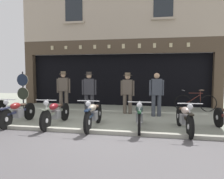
# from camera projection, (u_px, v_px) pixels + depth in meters

# --- Properties ---
(ground) EXTENTS (21.95, 22.00, 0.18)m
(ground) POSITION_uv_depth(u_px,v_px,m) (73.00, 147.00, 4.94)
(ground) COLOR gray
(shop_facade) EXTENTS (10.25, 4.42, 6.65)m
(shop_facade) POSITION_uv_depth(u_px,v_px,m) (122.00, 71.00, 12.60)
(shop_facade) COLOR black
(shop_facade) RESTS_ON ground
(motorcycle_left) EXTENTS (0.62, 1.91, 0.89)m
(motorcycle_left) POSITION_uv_depth(u_px,v_px,m) (18.00, 112.00, 6.93)
(motorcycle_left) COLOR black
(motorcycle_left) RESTS_ON ground
(motorcycle_center_left) EXTENTS (0.62, 2.03, 0.90)m
(motorcycle_center_left) POSITION_uv_depth(u_px,v_px,m) (56.00, 112.00, 6.78)
(motorcycle_center_left) COLOR black
(motorcycle_center_left) RESTS_ON ground
(motorcycle_center) EXTENTS (0.62, 1.95, 0.92)m
(motorcycle_center) POSITION_uv_depth(u_px,v_px,m) (93.00, 114.00, 6.48)
(motorcycle_center) COLOR black
(motorcycle_center) RESTS_ON ground
(motorcycle_center_right) EXTENTS (0.62, 1.95, 0.91)m
(motorcycle_center_right) POSITION_uv_depth(u_px,v_px,m) (139.00, 115.00, 6.34)
(motorcycle_center_right) COLOR black
(motorcycle_center_right) RESTS_ON ground
(motorcycle_right) EXTENTS (0.62, 1.97, 0.90)m
(motorcycle_right) POSITION_uv_depth(u_px,v_px,m) (184.00, 117.00, 6.06)
(motorcycle_right) COLOR black
(motorcycle_right) RESTS_ON ground
(salesman_left) EXTENTS (0.55, 0.33, 1.72)m
(salesman_left) POSITION_uv_depth(u_px,v_px,m) (64.00, 90.00, 8.96)
(salesman_left) COLOR brown
(salesman_left) RESTS_ON ground
(shopkeeper_center) EXTENTS (0.55, 0.33, 1.70)m
(shopkeeper_center) POSITION_uv_depth(u_px,v_px,m) (89.00, 91.00, 8.35)
(shopkeeper_center) COLOR #2D2D33
(shopkeeper_center) RESTS_ON ground
(salesman_right) EXTENTS (0.56, 0.36, 1.67)m
(salesman_right) POSITION_uv_depth(u_px,v_px,m) (127.00, 91.00, 8.71)
(salesman_right) COLOR brown
(salesman_right) RESTS_ON ground
(assistant_far_right) EXTENTS (0.55, 0.29, 1.66)m
(assistant_far_right) POSITION_uv_depth(u_px,v_px,m) (157.00, 92.00, 8.18)
(assistant_far_right) COLOR #3D424C
(assistant_far_right) RESTS_ON ground
(tyre_sign_pole) EXTENTS (0.56, 0.06, 1.71)m
(tyre_sign_pole) POSITION_uv_depth(u_px,v_px,m) (23.00, 87.00, 9.75)
(tyre_sign_pole) COLOR #232328
(tyre_sign_pole) RESTS_ON ground
(advert_board_near) EXTENTS (0.64, 0.03, 1.11)m
(advert_board_near) POSITION_uv_depth(u_px,v_px,m) (162.00, 69.00, 10.63)
(advert_board_near) COLOR beige
(advert_board_far) EXTENTS (0.75, 0.03, 1.06)m
(advert_board_far) POSITION_uv_depth(u_px,v_px,m) (184.00, 72.00, 10.45)
(advert_board_far) COLOR silver
(leaning_bicycle) EXTENTS (1.79, 0.50, 0.95)m
(leaning_bicycle) POSITION_uv_depth(u_px,v_px,m) (196.00, 102.00, 9.29)
(leaning_bicycle) COLOR black
(leaning_bicycle) RESTS_ON ground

